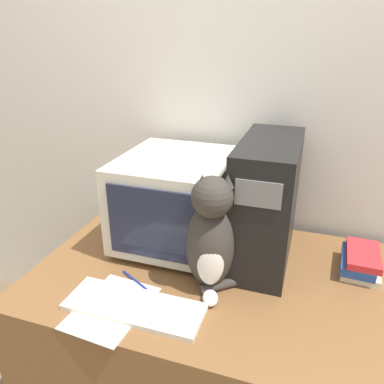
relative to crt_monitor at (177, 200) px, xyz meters
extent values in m
cube|color=silver|center=(0.22, 0.32, 0.30)|extent=(7.00, 0.05, 2.50)
cube|color=brown|center=(0.22, -0.17, -0.57)|extent=(1.35, 0.86, 0.76)
cube|color=beige|center=(0.00, 0.00, -0.18)|extent=(0.30, 0.28, 0.02)
cube|color=beige|center=(0.00, 0.00, 0.01)|extent=(0.43, 0.47, 0.35)
cube|color=#1E2338|center=(0.00, -0.23, 0.01)|extent=(0.35, 0.01, 0.27)
cube|color=black|center=(0.36, 0.00, 0.04)|extent=(0.21, 0.47, 0.48)
cube|color=slate|center=(0.36, -0.24, 0.17)|extent=(0.15, 0.01, 0.09)
cube|color=silver|center=(0.02, -0.44, -0.19)|extent=(0.45, 0.16, 0.02)
cube|color=beige|center=(0.02, -0.44, -0.18)|extent=(0.41, 0.13, 0.00)
ellipsoid|color=#38332D|center=(0.21, -0.24, -0.04)|extent=(0.21, 0.22, 0.32)
ellipsoid|color=white|center=(0.23, -0.30, -0.06)|extent=(0.10, 0.08, 0.17)
sphere|color=#38332D|center=(0.22, -0.27, 0.16)|extent=(0.17, 0.17, 0.13)
cone|color=#38332D|center=(0.19, -0.27, 0.21)|extent=(0.04, 0.04, 0.04)
cone|color=#38332D|center=(0.27, -0.25, 0.21)|extent=(0.04, 0.04, 0.04)
ellipsoid|color=white|center=(0.24, -0.33, -0.18)|extent=(0.07, 0.09, 0.04)
cylinder|color=#38332D|center=(0.29, -0.23, -0.18)|extent=(0.20, 0.18, 0.03)
cube|color=beige|center=(0.73, 0.02, -0.18)|extent=(0.15, 0.20, 0.03)
cube|color=#234793|center=(0.71, 0.01, -0.15)|extent=(0.13, 0.21, 0.03)
cube|color=red|center=(0.73, 0.01, -0.12)|extent=(0.12, 0.21, 0.03)
cylinder|color=navy|center=(-0.05, -0.31, -0.19)|extent=(0.13, 0.08, 0.01)
cube|color=white|center=(-0.06, -0.46, -0.19)|extent=(0.23, 0.31, 0.00)
camera|label=1|loc=(0.50, -1.30, 0.64)|focal=35.00mm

